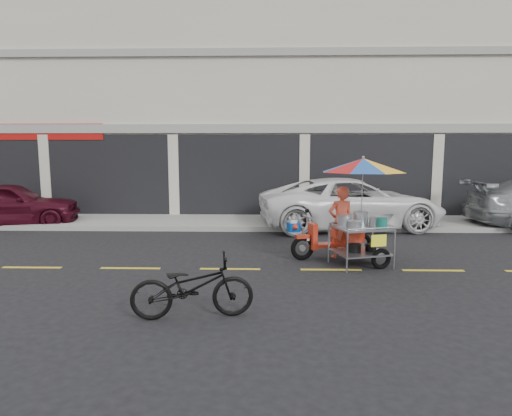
{
  "coord_description": "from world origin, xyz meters",
  "views": [
    {
      "loc": [
        -1.26,
        -8.25,
        2.31
      ],
      "look_at": [
        -1.5,
        0.6,
        1.15
      ],
      "focal_mm": 30.0,
      "sensor_mm": 36.0,
      "label": 1
    }
  ],
  "objects_px": {
    "near_bicycle": "(192,287)",
    "food_vendor_rig": "(354,196)",
    "maroon_sedan": "(8,204)",
    "white_pickup": "(351,203)"
  },
  "relations": [
    {
      "from": "near_bicycle",
      "to": "white_pickup",
      "type": "bearing_deg",
      "value": -35.87
    },
    {
      "from": "white_pickup",
      "to": "food_vendor_rig",
      "type": "xyz_separation_m",
      "value": [
        -0.74,
        -4.08,
        0.64
      ]
    },
    {
      "from": "maroon_sedan",
      "to": "near_bicycle",
      "type": "relative_size",
      "value": 2.43
    },
    {
      "from": "white_pickup",
      "to": "food_vendor_rig",
      "type": "distance_m",
      "value": 4.19
    },
    {
      "from": "maroon_sedan",
      "to": "near_bicycle",
      "type": "bearing_deg",
      "value": -152.51
    },
    {
      "from": "maroon_sedan",
      "to": "near_bicycle",
      "type": "distance_m",
      "value": 10.07
    },
    {
      "from": "white_pickup",
      "to": "food_vendor_rig",
      "type": "bearing_deg",
      "value": 161.98
    },
    {
      "from": "near_bicycle",
      "to": "food_vendor_rig",
      "type": "height_order",
      "value": "food_vendor_rig"
    },
    {
      "from": "maroon_sedan",
      "to": "food_vendor_rig",
      "type": "distance_m",
      "value": 10.69
    },
    {
      "from": "maroon_sedan",
      "to": "food_vendor_rig",
      "type": "height_order",
      "value": "food_vendor_rig"
    }
  ]
}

